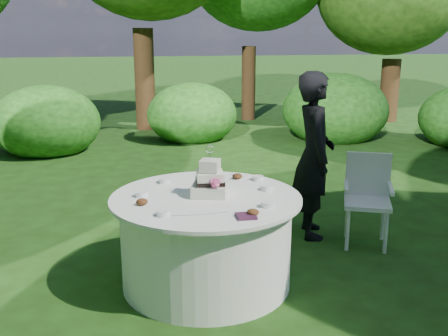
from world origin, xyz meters
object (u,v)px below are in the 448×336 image
(table, at_px, (206,240))
(chair, at_px, (367,193))
(guest, at_px, (314,155))
(cake, at_px, (210,182))
(napkins, at_px, (246,216))

(table, distance_m, chair, 1.81)
(guest, bearing_deg, table, 135.52)
(guest, distance_m, chair, 0.64)
(cake, xyz_separation_m, chair, (1.66, 0.57, -0.36))
(guest, bearing_deg, cake, 135.66)
(napkins, distance_m, chair, 1.89)
(napkins, height_order, cake, cake)
(napkins, bearing_deg, table, 111.58)
(napkins, bearing_deg, cake, 107.14)
(guest, height_order, table, guest)
(chair, bearing_deg, guest, 147.50)
(guest, height_order, chair, guest)
(napkins, bearing_deg, guest, 54.55)
(cake, height_order, chair, cake)
(chair, bearing_deg, napkins, -142.52)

